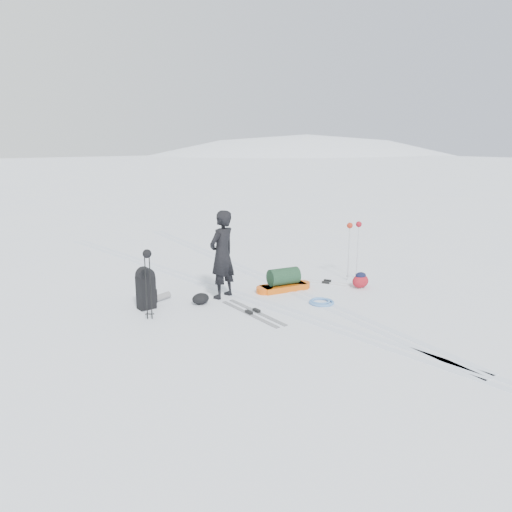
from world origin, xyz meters
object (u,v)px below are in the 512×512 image
(skier, at_px, (222,255))
(ski_poles_black, at_px, (147,262))
(expedition_rucksack, at_px, (148,289))
(pulk_sled, at_px, (284,282))

(skier, relative_size, ski_poles_black, 1.40)
(skier, height_order, ski_poles_black, skier)
(skier, xyz_separation_m, ski_poles_black, (-1.89, -0.25, 0.16))
(skier, height_order, expedition_rucksack, skier)
(skier, relative_size, pulk_sled, 1.36)
(skier, bearing_deg, expedition_rucksack, -28.66)
(expedition_rucksack, bearing_deg, skier, -12.24)
(skier, relative_size, expedition_rucksack, 2.14)
(pulk_sled, relative_size, expedition_rucksack, 1.57)
(expedition_rucksack, bearing_deg, pulk_sled, -14.23)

